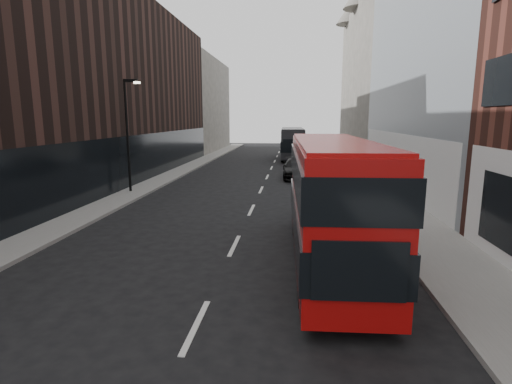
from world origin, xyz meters
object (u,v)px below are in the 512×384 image
(car_c, at_px, (296,169))
(grey_bus, at_px, (292,143))
(red_bus, at_px, (331,197))
(car_a, at_px, (317,208))
(car_b, at_px, (311,174))
(street_lamp, at_px, (128,128))

(car_c, bearing_deg, grey_bus, 90.14)
(red_bus, relative_size, car_a, 2.78)
(red_bus, xyz_separation_m, car_a, (-0.14, 5.55, -1.66))
(car_a, bearing_deg, car_b, 81.16)
(car_c, bearing_deg, street_lamp, -145.77)
(car_a, height_order, car_c, car_c)
(street_lamp, bearing_deg, red_bus, -44.72)
(street_lamp, distance_m, red_bus, 16.52)
(red_bus, xyz_separation_m, car_b, (0.05, 16.78, -1.58))
(car_a, bearing_deg, red_bus, -96.46)
(street_lamp, xyz_separation_m, grey_bus, (10.12, 22.78, -2.25))
(street_lamp, height_order, car_c, street_lamp)
(red_bus, relative_size, grey_bus, 0.92)
(street_lamp, bearing_deg, car_a, -27.51)
(red_bus, distance_m, car_a, 5.79)
(car_a, bearing_deg, car_c, 86.00)
(car_a, xyz_separation_m, car_c, (-0.93, 13.66, 0.14))
(car_a, distance_m, car_b, 11.24)
(car_b, bearing_deg, car_a, -96.63)
(street_lamp, distance_m, car_a, 13.46)
(grey_bus, distance_m, car_c, 15.17)
(grey_bus, xyz_separation_m, car_a, (1.40, -28.78, -1.30))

